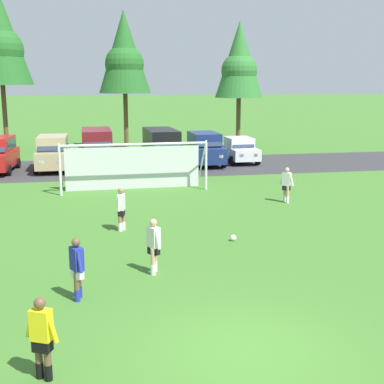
{
  "coord_description": "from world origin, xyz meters",
  "views": [
    {
      "loc": [
        -2.95,
        -9.62,
        5.49
      ],
      "look_at": [
        0.49,
        8.55,
        1.59
      ],
      "focal_mm": 49.05,
      "sensor_mm": 36.0,
      "label": 1
    }
  ],
  "objects_px": {
    "soccer_goal": "(134,165)",
    "parked_car_slot_right": "(239,150)",
    "soccer_ball": "(233,238)",
    "player_defender_far": "(286,185)",
    "parked_car_slot_center_left": "(97,148)",
    "player_winger_right": "(121,209)",
    "parked_car_slot_left": "(53,153)",
    "player_midfield_center": "(77,269)",
    "parked_car_slot_center": "(162,148)",
    "parked_car_slot_center_right": "(205,148)",
    "referee": "(42,339)",
    "player_striker_near": "(154,246)"
  },
  "relations": [
    {
      "from": "soccer_ball",
      "to": "player_midfield_center",
      "type": "xyz_separation_m",
      "value": [
        -5.25,
        -4.15,
        0.71
      ]
    },
    {
      "from": "player_midfield_center",
      "to": "player_winger_right",
      "type": "relative_size",
      "value": 1.0
    },
    {
      "from": "player_striker_near",
      "to": "parked_car_slot_center_left",
      "type": "height_order",
      "value": "parked_car_slot_center_left"
    },
    {
      "from": "parked_car_slot_center_right",
      "to": "player_defender_far",
      "type": "bearing_deg",
      "value": -83.39
    },
    {
      "from": "parked_car_slot_center",
      "to": "parked_car_slot_right",
      "type": "relative_size",
      "value": 1.16
    },
    {
      "from": "referee",
      "to": "player_winger_right",
      "type": "xyz_separation_m",
      "value": [
        2.02,
        9.88,
        0.0
      ]
    },
    {
      "from": "parked_car_slot_right",
      "to": "player_defender_far",
      "type": "bearing_deg",
      "value": -95.79
    },
    {
      "from": "player_defender_far",
      "to": "parked_car_slot_center",
      "type": "xyz_separation_m",
      "value": [
        -4.4,
        10.71,
        0.52
      ]
    },
    {
      "from": "player_defender_far",
      "to": "player_midfield_center",
      "type": "bearing_deg",
      "value": -134.09
    },
    {
      "from": "soccer_ball",
      "to": "soccer_goal",
      "type": "relative_size",
      "value": 0.03
    },
    {
      "from": "player_midfield_center",
      "to": "parked_car_slot_center_right",
      "type": "distance_m",
      "value": 22.67
    },
    {
      "from": "parked_car_slot_center_right",
      "to": "player_midfield_center",
      "type": "bearing_deg",
      "value": -110.32
    },
    {
      "from": "soccer_ball",
      "to": "parked_car_slot_left",
      "type": "height_order",
      "value": "parked_car_slot_left"
    },
    {
      "from": "parked_car_slot_center_left",
      "to": "parked_car_slot_center",
      "type": "bearing_deg",
      "value": -11.81
    },
    {
      "from": "soccer_ball",
      "to": "parked_car_slot_left",
      "type": "relative_size",
      "value": 0.05
    },
    {
      "from": "soccer_goal",
      "to": "parked_car_slot_center",
      "type": "height_order",
      "value": "soccer_goal"
    },
    {
      "from": "soccer_ball",
      "to": "player_defender_far",
      "type": "distance_m",
      "value": 6.73
    },
    {
      "from": "player_defender_far",
      "to": "parked_car_slot_left",
      "type": "xyz_separation_m",
      "value": [
        -11.2,
        11.39,
        0.29
      ]
    },
    {
      "from": "player_winger_right",
      "to": "parked_car_slot_center_right",
      "type": "bearing_deg",
      "value": 66.93
    },
    {
      "from": "player_midfield_center",
      "to": "parked_car_slot_center",
      "type": "distance_m",
      "value": 20.82
    },
    {
      "from": "player_defender_far",
      "to": "parked_car_slot_center_left",
      "type": "bearing_deg",
      "value": 126.25
    },
    {
      "from": "player_midfield_center",
      "to": "parked_car_slot_right",
      "type": "bearing_deg",
      "value": 64.45
    },
    {
      "from": "player_midfield_center",
      "to": "parked_car_slot_left",
      "type": "xyz_separation_m",
      "value": [
        -1.97,
        20.91,
        0.29
      ]
    },
    {
      "from": "player_midfield_center",
      "to": "soccer_ball",
      "type": "bearing_deg",
      "value": 38.35
    },
    {
      "from": "soccer_ball",
      "to": "parked_car_slot_center_right",
      "type": "height_order",
      "value": "parked_car_slot_center_right"
    },
    {
      "from": "soccer_goal",
      "to": "parked_car_slot_right",
      "type": "distance_m",
      "value": 11.35
    },
    {
      "from": "player_defender_far",
      "to": "parked_car_slot_center_right",
      "type": "xyz_separation_m",
      "value": [
        -1.36,
        11.72,
        0.29
      ]
    },
    {
      "from": "parked_car_slot_right",
      "to": "referee",
      "type": "bearing_deg",
      "value": -113.32
    },
    {
      "from": "parked_car_slot_center",
      "to": "parked_car_slot_center_right",
      "type": "xyz_separation_m",
      "value": [
        3.04,
        1.01,
        -0.23
      ]
    },
    {
      "from": "parked_car_slot_center_left",
      "to": "referee",
      "type": "bearing_deg",
      "value": -93.0
    },
    {
      "from": "parked_car_slot_center_left",
      "to": "player_winger_right",
      "type": "bearing_deg",
      "value": -87.23
    },
    {
      "from": "player_defender_far",
      "to": "parked_car_slot_left",
      "type": "distance_m",
      "value": 15.98
    },
    {
      "from": "parked_car_slot_center_left",
      "to": "parked_car_slot_center_right",
      "type": "distance_m",
      "value": 7.13
    },
    {
      "from": "player_winger_right",
      "to": "parked_car_slot_center",
      "type": "distance_m",
      "value": 14.43
    },
    {
      "from": "soccer_goal",
      "to": "player_winger_right",
      "type": "bearing_deg",
      "value": -97.95
    },
    {
      "from": "referee",
      "to": "player_defender_far",
      "type": "relative_size",
      "value": 1.0
    },
    {
      "from": "player_defender_far",
      "to": "soccer_ball",
      "type": "bearing_deg",
      "value": -126.52
    },
    {
      "from": "soccer_goal",
      "to": "player_striker_near",
      "type": "xyz_separation_m",
      "value": [
        -0.4,
        -12.33,
        -0.47
      ]
    },
    {
      "from": "soccer_ball",
      "to": "player_defender_far",
      "type": "height_order",
      "value": "player_defender_far"
    },
    {
      "from": "player_defender_far",
      "to": "parked_car_slot_center_right",
      "type": "height_order",
      "value": "parked_car_slot_center_right"
    },
    {
      "from": "parked_car_slot_left",
      "to": "parked_car_slot_center_left",
      "type": "bearing_deg",
      "value": 3.77
    },
    {
      "from": "player_striker_near",
      "to": "parked_car_slot_center_right",
      "type": "xyz_separation_m",
      "value": [
        5.74,
        19.74,
        0.29
      ]
    },
    {
      "from": "referee",
      "to": "soccer_ball",
      "type": "bearing_deg",
      "value": 53.42
    },
    {
      "from": "parked_car_slot_center",
      "to": "parked_car_slot_center_right",
      "type": "height_order",
      "value": "parked_car_slot_center"
    },
    {
      "from": "player_defender_far",
      "to": "soccer_goal",
      "type": "bearing_deg",
      "value": 147.18
    },
    {
      "from": "soccer_ball",
      "to": "parked_car_slot_center_left",
      "type": "height_order",
      "value": "parked_car_slot_center_left"
    },
    {
      "from": "parked_car_slot_center_left",
      "to": "parked_car_slot_center",
      "type": "height_order",
      "value": "same"
    },
    {
      "from": "parked_car_slot_center_right",
      "to": "player_winger_right",
      "type": "bearing_deg",
      "value": -113.07
    },
    {
      "from": "soccer_ball",
      "to": "soccer_goal",
      "type": "bearing_deg",
      "value": 105.65
    },
    {
      "from": "player_midfield_center",
      "to": "soccer_goal",
      "type": "bearing_deg",
      "value": 79.63
    }
  ]
}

